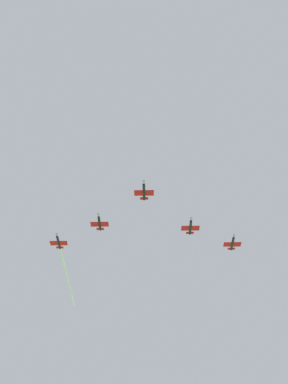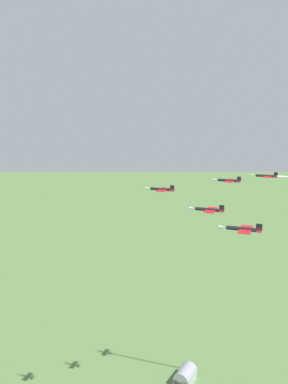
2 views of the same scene
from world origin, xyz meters
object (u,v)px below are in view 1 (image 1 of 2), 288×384
at_px(jet_starboard_inner, 99,223).
at_px(jet_starboard_outer, 64,266).
at_px(jet_lead, 144,192).
at_px(jet_port_outer, 232,243).
at_px(jet_port_inner, 190,227).

distance_m(jet_starboard_inner, jet_starboard_outer, 36.15).
distance_m(jet_lead, jet_port_outer, 49.85).
relative_size(jet_lead, jet_port_inner, 1.00).
height_order(jet_port_outer, jet_starboard_outer, jet_starboard_outer).
bearing_deg(jet_port_outer, jet_port_inner, 33.05).
relative_size(jet_starboard_inner, jet_starboard_outer, 0.18).
relative_size(jet_lead, jet_port_outer, 1.00).
distance_m(jet_lead, jet_starboard_outer, 63.66).
relative_size(jet_lead, jet_starboard_outer, 0.18).
height_order(jet_lead, jet_port_outer, jet_lead).
bearing_deg(jet_lead, jet_port_outer, -138.97).
relative_size(jet_port_outer, jet_starboard_outer, 0.18).
xyz_separation_m(jet_port_inner, jet_port_outer, (-13.05, -18.24, 0.52)).
distance_m(jet_port_inner, jet_starboard_inner, 37.69).
bearing_deg(jet_starboard_inner, jet_lead, 132.54).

